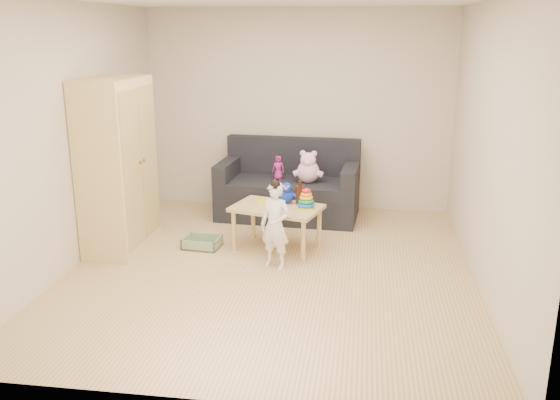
% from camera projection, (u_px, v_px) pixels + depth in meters
% --- Properties ---
extents(room, '(4.50, 4.50, 4.50)m').
position_uv_depth(room, '(271.00, 141.00, 5.62)').
color(room, tan).
rests_on(room, ground).
extents(wardrobe, '(0.51, 1.03, 1.85)m').
position_uv_depth(wardrobe, '(118.00, 165.00, 6.35)').
color(wardrobe, '#E5C17D').
rests_on(wardrobe, ground).
extents(sofa, '(1.80, 0.98, 0.49)m').
position_uv_depth(sofa, '(288.00, 198.00, 7.57)').
color(sofa, black).
rests_on(sofa, ground).
extents(play_table, '(1.05, 0.82, 0.49)m').
position_uv_depth(play_table, '(277.00, 228.00, 6.45)').
color(play_table, tan).
rests_on(play_table, ground).
extents(storage_bin, '(0.42, 0.33, 0.12)m').
position_uv_depth(storage_bin, '(202.00, 242.00, 6.54)').
color(storage_bin, gray).
rests_on(storage_bin, ground).
extents(toddler, '(0.38, 0.32, 0.86)m').
position_uv_depth(toddler, '(275.00, 226.00, 5.91)').
color(toddler, white).
rests_on(toddler, ground).
extents(pink_bear, '(0.34, 0.30, 0.34)m').
position_uv_depth(pink_bear, '(308.00, 169.00, 7.32)').
color(pink_bear, '#FFBBE4').
rests_on(pink_bear, sofa).
extents(doll, '(0.17, 0.13, 0.30)m').
position_uv_depth(doll, '(278.00, 168.00, 7.46)').
color(doll, '#B1217C').
rests_on(doll, sofa).
extents(ring_stacker, '(0.19, 0.19, 0.21)m').
position_uv_depth(ring_stacker, '(306.00, 201.00, 6.29)').
color(ring_stacker, yellow).
rests_on(ring_stacker, play_table).
extents(brown_bottle, '(0.09, 0.09, 0.26)m').
position_uv_depth(brown_bottle, '(300.00, 194.00, 6.44)').
color(brown_bottle, black).
rests_on(brown_bottle, play_table).
extents(blue_plush, '(0.25, 0.23, 0.24)m').
position_uv_depth(blue_plush, '(287.00, 193.00, 6.47)').
color(blue_plush, '#1636C8').
rests_on(blue_plush, play_table).
extents(wooden_figure, '(0.06, 0.05, 0.11)m').
position_uv_depth(wooden_figure, '(273.00, 201.00, 6.38)').
color(wooden_figure, brown).
rests_on(wooden_figure, play_table).
extents(yellow_book, '(0.22, 0.22, 0.02)m').
position_uv_depth(yellow_book, '(268.00, 202.00, 6.52)').
color(yellow_book, yellow).
rests_on(yellow_book, play_table).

